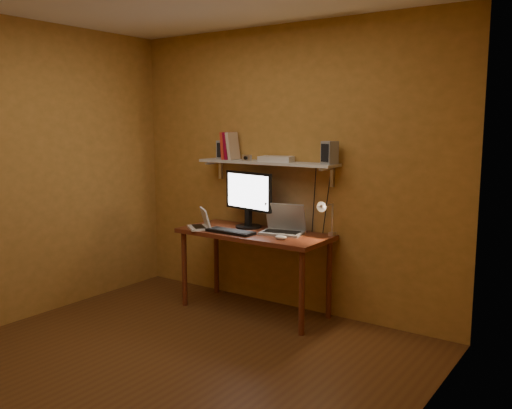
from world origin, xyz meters
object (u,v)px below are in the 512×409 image
Objects in this scene: desk_lamp at (326,214)px; keyboard at (231,232)px; speaker_left at (223,150)px; wall_shelf at (266,163)px; netbook at (202,223)px; monitor at (248,197)px; mouse at (281,237)px; laptop at (284,225)px; shelf_camera at (247,158)px; speaker_right at (330,153)px; router at (276,159)px; desk at (254,241)px.

keyboard is at bearing -159.82° from desk_lamp.
desk_lamp is at bearing -15.07° from speaker_left.
keyboard is 1.23× the size of desk_lamp.
netbook is at bearing -143.71° from wall_shelf.
monitor is 0.66m from mouse.
shelf_camera is (-0.42, 0.03, 0.58)m from laptop.
speaker_right is (0.26, 0.35, 0.70)m from mouse.
router reaches higher than keyboard.
mouse is 0.28× the size of desk_lamp.
speaker_left reaches higher than shelf_camera.
netbook is 0.91m from router.
mouse reaches higher than desk.
monitor is 3.20× the size of speaker_left.
desk_lamp is at bearing 10.81° from desk.
speaker_right is 2.01× the size of shelf_camera.
wall_shelf is at bearing 174.12° from desk_lamp.
wall_shelf is 0.36m from monitor.
monitor is at bearing 31.28° from shelf_camera.
mouse is at bearing -42.05° from wall_shelf.
speaker_right is (1.15, -0.00, 0.01)m from speaker_left.
router is (0.11, 0.01, 0.04)m from wall_shelf.
speaker_left reaches higher than monitor.
laptop is 0.48m from keyboard.
desk_lamp reaches higher than netbook.
monitor is at bearing 94.00° from keyboard.
monitor is 5.53× the size of mouse.
monitor reaches higher than mouse.
speaker_left is at bearing -161.81° from speaker_right.
desk_lamp is at bearing -7.34° from laptop.
wall_shelf reaches higher than mouse.
speaker_right is at bearing 5.68° from shelf_camera.
netbook is at bearing 179.62° from keyboard.
router is at bearing 132.52° from laptop.
desk_lamp is at bearing -56.79° from speaker_right.
shelf_camera is at bearing -24.96° from speaker_left.
speaker_right reaches higher than wall_shelf.
netbook is at bearing -138.14° from shelf_camera.
netbook is (-0.48, -0.36, -0.56)m from wall_shelf.
monitor is 0.41m from keyboard.
speaker_left is (-0.51, 0.01, 0.11)m from wall_shelf.
speaker_right reaches higher than desk_lamp.
mouse is 1.07× the size of shelf_camera.
keyboard is 4.78× the size of shelf_camera.
desk is 7.18× the size of speaker_right.
router reaches higher than wall_shelf.
laptop reaches higher than netbook.
shelf_camera is at bearing -156.59° from wall_shelf.
desk_lamp reaches higher than desk.
monitor reaches higher than laptop.
speaker_left reaches higher than wall_shelf.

